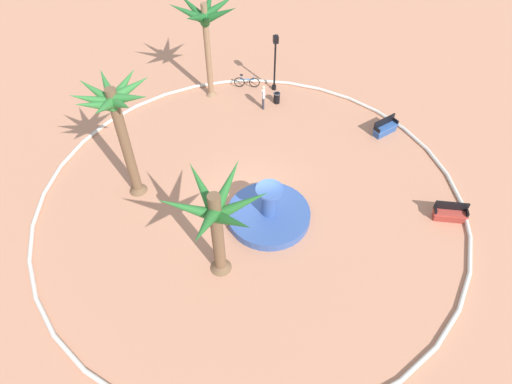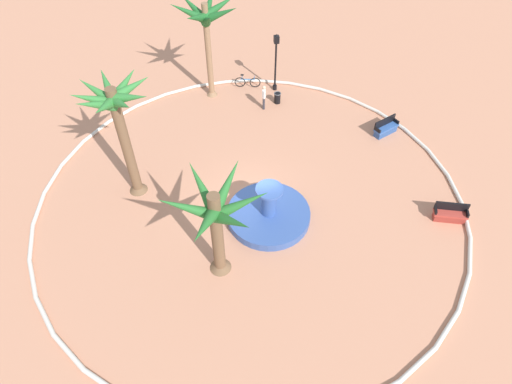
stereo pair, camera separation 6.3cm
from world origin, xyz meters
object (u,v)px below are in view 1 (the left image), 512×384
object	(u,v)px
palm_tree_near_fountain	(205,21)
lamppost	(275,58)
bench_west	(450,214)
bicycle_red_frame	(247,82)
palm_tree_mid_plaza	(116,114)
bench_east	(385,128)
palm_tree_by_curb	(217,217)
person_cyclist_helmet	(263,96)
fountain	(269,214)
trash_bin	(277,98)

from	to	relation	value
palm_tree_near_fountain	lamppost	xyz separation A→B (m)	(-4.15, 0.05, -2.72)
bench_west	lamppost	distance (m)	14.00
bench_west	bicycle_red_frame	distance (m)	15.20
palm_tree_mid_plaza	bench_east	bearing A→B (deg)	-170.71
bench_west	palm_tree_by_curb	bearing A→B (deg)	5.05
palm_tree_by_curb	person_cyclist_helmet	size ratio (longest dim) A/B	3.08
person_cyclist_helmet	bicycle_red_frame	bearing A→B (deg)	-74.92
palm_tree_near_fountain	bench_east	xyz separation A→B (m)	(-9.76, 5.56, -4.68)
palm_tree_mid_plaza	bicycle_red_frame	world-z (taller)	palm_tree_mid_plaza
fountain	palm_tree_near_fountain	world-z (taller)	palm_tree_near_fountain
palm_tree_mid_plaza	palm_tree_by_curb	bearing A→B (deg)	124.89
palm_tree_near_fountain	bicycle_red_frame	world-z (taller)	palm_tree_near_fountain
fountain	palm_tree_by_curb	size ratio (longest dim) A/B	0.81
palm_tree_mid_plaza	trash_bin	size ratio (longest dim) A/B	8.95
palm_tree_by_curb	lamppost	distance (m)	14.27
person_cyclist_helmet	trash_bin	bearing A→B (deg)	-155.23
bench_west	palm_tree_near_fountain	bearing A→B (deg)	-49.60
trash_bin	bicycle_red_frame	size ratio (longest dim) A/B	0.43
fountain	person_cyclist_helmet	distance (m)	9.00
palm_tree_by_curb	lamppost	xyz separation A→B (m)	(-4.99, -13.31, -1.28)
palm_tree_near_fountain	bench_west	xyz separation A→B (m)	(-10.52, 12.36, -4.68)
bench_east	bench_west	world-z (taller)	same
palm_tree_mid_plaza	bench_east	xyz separation A→B (m)	(-14.39, -2.35, -4.63)
fountain	bicycle_red_frame	xyz separation A→B (m)	(-0.63, -11.36, 0.08)
bicycle_red_frame	person_cyclist_helmet	bearing A→B (deg)	105.08
fountain	bench_west	size ratio (longest dim) A/B	2.44
palm_tree_by_curb	trash_bin	size ratio (longest dim) A/B	6.96
palm_tree_near_fountain	person_cyclist_helmet	bearing A→B (deg)	147.24
palm_tree_mid_plaza	trash_bin	xyz separation A→B (m)	(-8.67, -6.38, -4.59)
palm_tree_by_curb	palm_tree_mid_plaza	size ratio (longest dim) A/B	0.78
bench_east	palm_tree_mid_plaza	bearing A→B (deg)	9.29
palm_tree_near_fountain	palm_tree_mid_plaza	distance (m)	9.17
palm_tree_by_curb	palm_tree_mid_plaza	xyz separation A→B (m)	(3.80, -5.45, 1.39)
fountain	bench_west	xyz separation A→B (m)	(-8.75, 1.50, 0.04)
palm_tree_near_fountain	bench_east	world-z (taller)	palm_tree_near_fountain
bench_east	bench_west	distance (m)	6.84
fountain	person_cyclist_helmet	size ratio (longest dim) A/B	2.48
trash_bin	bicycle_red_frame	world-z (taller)	bicycle_red_frame
palm_tree_mid_plaza	bicycle_red_frame	xyz separation A→B (m)	(-7.04, -8.42, -4.59)
bench_west	palm_tree_mid_plaza	bearing A→B (deg)	-16.34
trash_bin	bicycle_red_frame	xyz separation A→B (m)	(1.62, -2.04, -0.00)
fountain	bench_east	size ratio (longest dim) A/B	2.46
bench_west	lamppost	bearing A→B (deg)	-62.64
fountain	bench_east	xyz separation A→B (m)	(-7.98, -5.30, 0.04)
palm_tree_near_fountain	fountain	bearing A→B (deg)	99.27
palm_tree_near_fountain	bench_east	bearing A→B (deg)	150.32
fountain	bicycle_red_frame	size ratio (longest dim) A/B	2.41
bench_west	trash_bin	xyz separation A→B (m)	(6.49, -10.82, 0.04)
fountain	palm_tree_near_fountain	distance (m)	11.97
lamppost	bicycle_red_frame	distance (m)	2.65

